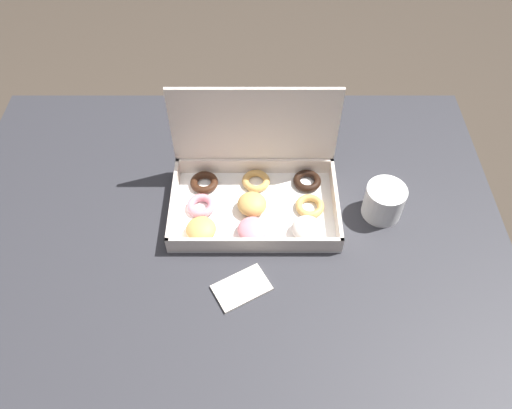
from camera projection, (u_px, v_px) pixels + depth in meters
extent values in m
plane|color=#42382D|center=(238.00, 365.00, 1.65)|extent=(8.00, 8.00, 0.00)
cube|color=#2D2D33|center=(228.00, 249.00, 1.10)|extent=(1.25, 1.01, 0.03)
cylinder|color=#2D2D33|center=(66.00, 192.00, 1.67)|extent=(0.06, 0.06, 0.68)
cylinder|color=#2D2D33|center=(411.00, 193.00, 1.67)|extent=(0.06, 0.06, 0.68)
cube|color=white|center=(256.00, 209.00, 1.15)|extent=(0.38, 0.24, 0.01)
cube|color=silver|center=(256.00, 245.00, 1.06)|extent=(0.38, 0.01, 0.04)
cube|color=silver|center=(256.00, 166.00, 1.20)|extent=(0.38, 0.01, 0.04)
cube|color=silver|center=(175.00, 203.00, 1.13)|extent=(0.01, 0.24, 0.04)
cube|color=silver|center=(337.00, 203.00, 1.13)|extent=(0.01, 0.24, 0.04)
cube|color=silver|center=(256.00, 125.00, 1.11)|extent=(0.38, 0.01, 0.21)
ellipsoid|color=tan|center=(202.00, 229.00, 1.09)|extent=(0.07, 0.07, 0.04)
ellipsoid|color=pink|center=(254.00, 229.00, 1.09)|extent=(0.07, 0.07, 0.03)
ellipsoid|color=white|center=(308.00, 229.00, 1.09)|extent=(0.07, 0.07, 0.04)
torus|color=pink|center=(203.00, 205.00, 1.14)|extent=(0.07, 0.07, 0.02)
ellipsoid|color=tan|center=(253.00, 204.00, 1.13)|extent=(0.07, 0.07, 0.04)
torus|color=tan|center=(311.00, 206.00, 1.14)|extent=(0.07, 0.07, 0.02)
torus|color=#381E11|center=(206.00, 182.00, 1.19)|extent=(0.07, 0.07, 0.02)
torus|color=tan|center=(257.00, 181.00, 1.19)|extent=(0.07, 0.07, 0.02)
torus|color=black|center=(309.00, 181.00, 1.19)|extent=(0.07, 0.07, 0.02)
cylinder|color=white|center=(385.00, 202.00, 1.12)|extent=(0.09, 0.09, 0.08)
cylinder|color=black|center=(389.00, 191.00, 1.09)|extent=(0.07, 0.07, 0.01)
cube|color=silver|center=(243.00, 288.00, 1.02)|extent=(0.13, 0.11, 0.01)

